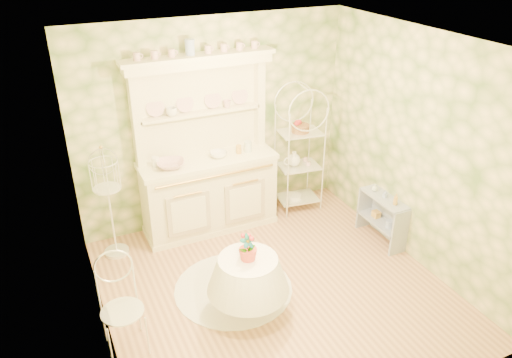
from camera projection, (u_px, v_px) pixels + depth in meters
name	position (u px, v px, depth m)	size (l,w,h in m)	color
floor	(275.00, 289.00, 5.59)	(3.60, 3.60, 0.00)	tan
ceiling	(280.00, 45.00, 4.36)	(3.60, 3.60, 0.00)	white
wall_left	(91.00, 223.00, 4.30)	(3.60, 3.60, 0.00)	#F8E6AD
wall_right	(418.00, 151.00, 5.65)	(3.60, 3.60, 0.00)	#F8E6AD
wall_back	(214.00, 123.00, 6.43)	(3.60, 3.60, 0.00)	#F8E6AD
wall_front	(393.00, 289.00, 3.52)	(3.60, 3.60, 0.00)	#F8E6AD
kitchen_dresser	(207.00, 149.00, 6.22)	(1.87, 0.61, 2.29)	white
bakers_rack	(299.00, 149.00, 6.79)	(0.57, 0.41, 1.83)	white
side_shelf	(382.00, 219.00, 6.34)	(0.26, 0.69, 0.59)	#A2ADC5
round_table	(248.00, 285.00, 5.04)	(0.72, 0.72, 0.79)	white
cafe_chair	(122.00, 312.00, 4.62)	(0.40, 0.40, 0.88)	white
birdcage_stand	(110.00, 205.00, 5.89)	(0.32, 0.32, 1.36)	white
floor_basket	(261.00, 268.00, 5.72)	(0.39, 0.39, 0.25)	olive
lace_rug	(233.00, 288.00, 5.59)	(1.32, 1.32, 0.01)	white
bowl_floral	(171.00, 167.00, 6.05)	(0.33, 0.33, 0.08)	white
bowl_white	(219.00, 156.00, 6.32)	(0.22, 0.22, 0.07)	white
cup_left	(172.00, 114.00, 6.00)	(0.13, 0.13, 0.10)	white
cup_right	(227.00, 105.00, 6.27)	(0.10, 0.10, 0.09)	white
potted_geranium	(248.00, 250.00, 4.80)	(0.16, 0.11, 0.30)	#3F7238
bottle_amber	(396.00, 200.00, 6.00)	(0.06, 0.06, 0.15)	gold
bottle_blue	(385.00, 195.00, 6.18)	(0.04, 0.04, 0.10)	#95AADF
bottle_glass	(375.00, 189.00, 6.33)	(0.08, 0.08, 0.10)	silver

